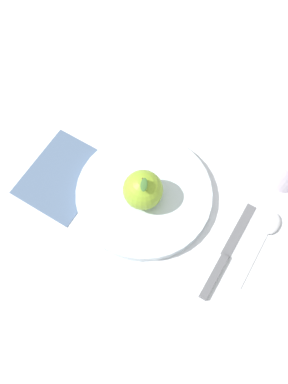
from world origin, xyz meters
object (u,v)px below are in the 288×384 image
object	(u,v)px
linen_napkin	(63,176)
spoon	(267,231)
apple	(143,190)
dinner_plate	(144,194)
knife	(224,258)

from	to	relation	value
linen_napkin	spoon	bearing A→B (deg)	63.57
apple	spoon	size ratio (longest dim) A/B	0.62
dinner_plate	spoon	world-z (taller)	dinner_plate
knife	linen_napkin	xyz separation A→B (m)	(-0.22, -0.27, -0.00)
linen_napkin	knife	bearing A→B (deg)	51.17
dinner_plate	apple	xyz separation A→B (m)	(0.01, -0.00, 0.04)
dinner_plate	spoon	bearing A→B (deg)	62.67
knife	dinner_plate	bearing A→B (deg)	-140.70
spoon	knife	bearing A→B (deg)	-67.89
knife	spoon	world-z (taller)	spoon
spoon	apple	bearing A→B (deg)	-114.41
dinner_plate	knife	world-z (taller)	dinner_plate
apple	knife	size ratio (longest dim) A/B	0.52
knife	linen_napkin	bearing A→B (deg)	-128.83
dinner_plate	linen_napkin	xyz separation A→B (m)	(-0.07, -0.15, -0.01)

